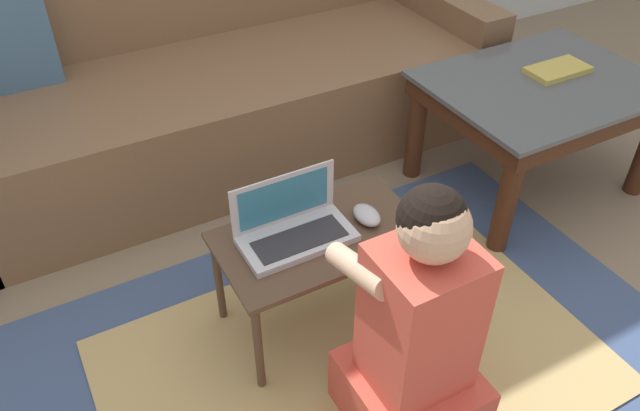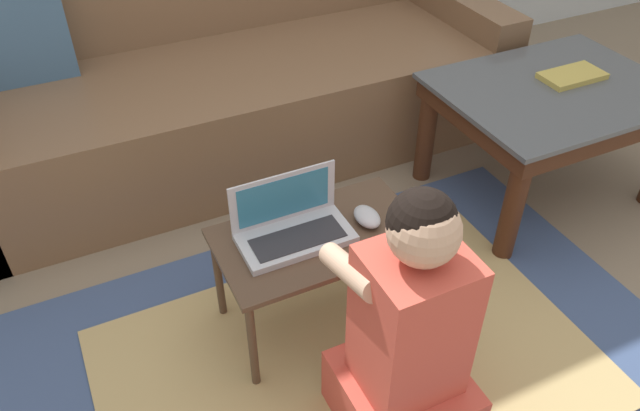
% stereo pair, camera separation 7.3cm
% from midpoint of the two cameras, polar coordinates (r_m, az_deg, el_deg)
% --- Properties ---
extents(ground_plane, '(16.00, 16.00, 0.00)m').
position_cam_midpoint_polar(ground_plane, '(1.91, 5.00, -13.38)').
color(ground_plane, '#7F705B').
extents(area_rug, '(1.93, 1.30, 0.01)m').
position_cam_midpoint_polar(area_rug, '(1.87, 3.94, -14.43)').
color(area_rug, '#3D517A').
rests_on(area_rug, ground_plane).
extents(couch, '(2.25, 0.86, 0.84)m').
position_cam_midpoint_polar(couch, '(2.65, -7.69, 11.18)').
color(couch, brown).
rests_on(couch, ground_plane).
extents(coffee_table, '(0.81, 0.63, 0.45)m').
position_cam_midpoint_polar(coffee_table, '(2.44, 21.29, 8.51)').
color(coffee_table, '#4C5156').
rests_on(coffee_table, ground_plane).
extents(laptop_desk, '(0.58, 0.34, 0.34)m').
position_cam_midpoint_polar(laptop_desk, '(1.77, 1.10, -3.73)').
color(laptop_desk, '#4C3828').
rests_on(laptop_desk, ground_plane).
extents(laptop, '(0.31, 0.16, 0.18)m').
position_cam_midpoint_polar(laptop, '(1.72, -1.30, -2.09)').
color(laptop, '#B7BCC6').
rests_on(laptop, laptop_desk).
extents(computer_mouse, '(0.07, 0.10, 0.04)m').
position_cam_midpoint_polar(computer_mouse, '(1.78, 5.49, -1.04)').
color(computer_mouse, '#B2B7C1').
rests_on(computer_mouse, laptop_desk).
extents(person_seated, '(0.30, 0.38, 0.76)m').
position_cam_midpoint_polar(person_seated, '(1.53, 9.39, -12.26)').
color(person_seated, '#CC4C3D').
rests_on(person_seated, ground_plane).
extents(book_on_table, '(0.23, 0.13, 0.02)m').
position_cam_midpoint_polar(book_on_table, '(2.48, 22.86, 10.87)').
color(book_on_table, tan).
rests_on(book_on_table, coffee_table).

